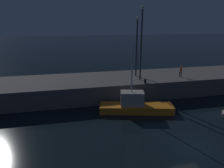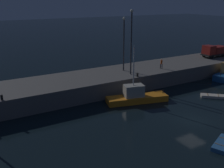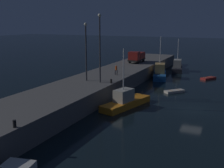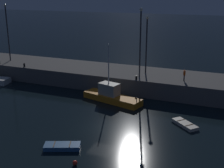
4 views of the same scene
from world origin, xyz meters
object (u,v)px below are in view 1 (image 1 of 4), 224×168
(fishing_trawler_red, at_px, (135,105))
(dockworker, at_px, (181,71))
(lamp_post_east, at_px, (141,39))
(bollard_central, at_px, (145,81))
(lamp_post_central, at_px, (137,42))

(fishing_trawler_red, height_order, dockworker, fishing_trawler_red)
(lamp_post_east, bearing_deg, bollard_central, -87.04)
(fishing_trawler_red, xyz_separation_m, lamp_post_central, (2.48, 6.96, 6.26))
(bollard_central, bearing_deg, dockworker, 17.57)
(bollard_central, bearing_deg, lamp_post_central, 88.02)
(fishing_trawler_red, bearing_deg, bollard_central, 52.53)
(fishing_trawler_red, bearing_deg, lamp_post_east, 64.29)
(lamp_post_central, xyz_separation_m, dockworker, (5.83, -2.02, -3.82))
(fishing_trawler_red, relative_size, lamp_post_central, 1.03)
(lamp_post_central, xyz_separation_m, bollard_central, (-0.14, -3.91, -4.43))
(lamp_post_east, relative_size, dockworker, 5.89)
(fishing_trawler_red, relative_size, bollard_central, 14.87)
(fishing_trawler_red, distance_m, lamp_post_east, 8.61)
(fishing_trawler_red, xyz_separation_m, bollard_central, (2.34, 3.05, 1.83))
(lamp_post_east, distance_m, lamp_post_central, 2.37)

